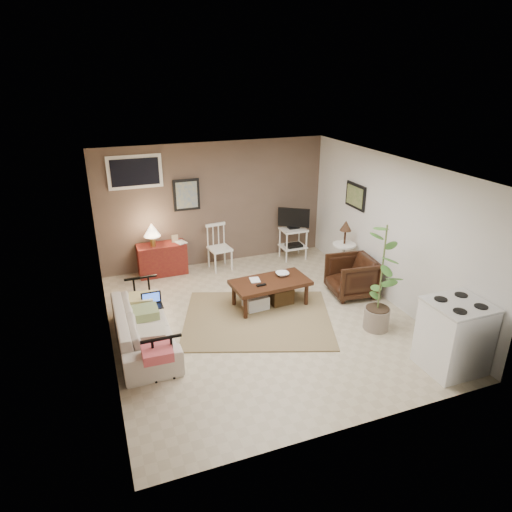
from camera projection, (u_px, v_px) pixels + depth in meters
name	position (u px, v px, depth m)	size (l,w,h in m)	color
floor	(261.00, 320.00, 7.15)	(5.00, 5.00, 0.00)	#C1B293
art_back	(187.00, 195.00, 8.55)	(0.50, 0.03, 0.60)	black
art_right	(356.00, 196.00, 8.20)	(0.03, 0.60, 0.45)	black
window	(135.00, 172.00, 8.07)	(0.96, 0.03, 0.60)	white
rug	(258.00, 319.00, 7.16)	(2.26, 1.81, 0.02)	#8F7A53
coffee_table	(270.00, 291.00, 7.48)	(1.30, 0.73, 0.48)	#3D1B10
sofa	(143.00, 321.00, 6.39)	(1.90, 0.55, 0.74)	beige
sofa_pillows	(148.00, 323.00, 6.18)	(0.36, 1.80, 0.13)	beige
sofa_end_rails	(151.00, 323.00, 6.44)	(0.51, 1.89, 0.64)	black
laptop	(152.00, 302.00, 6.69)	(0.29, 0.21, 0.20)	black
red_console	(161.00, 256.00, 8.61)	(0.90, 0.40, 1.04)	maroon
spindle_chair	(219.00, 249.00, 8.83)	(0.44, 0.44, 0.88)	white
tv_stand	(293.00, 232.00, 9.26)	(0.56, 0.41, 1.07)	white
side_table	(344.00, 243.00, 8.32)	(0.42, 0.42, 1.13)	white
armchair	(352.00, 275.00, 7.82)	(0.73, 0.68, 0.75)	black
potted_plant	(382.00, 275.00, 6.58)	(0.42, 0.42, 1.68)	gray
stove	(454.00, 336.00, 5.84)	(0.74, 0.69, 0.96)	white
bowl	(282.00, 269.00, 7.57)	(0.22, 0.05, 0.22)	#3D1B10
book_table	(250.00, 275.00, 7.37)	(0.16, 0.02, 0.21)	#3D1B10
book_console	(176.00, 238.00, 8.50)	(0.17, 0.02, 0.23)	#3D1B10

